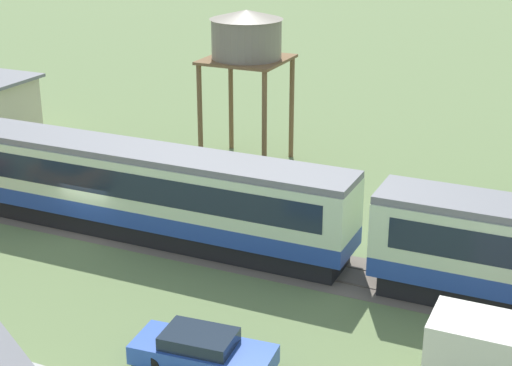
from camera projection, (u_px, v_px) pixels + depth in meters
The scene contains 6 objects.
ground_plane at pixel (93, 234), 36.39m from camera, with size 600.00×600.00×0.00m, color #607547.
passenger_train at pixel (147, 188), 35.46m from camera, with size 62.31×2.87×4.20m.
railway_track at pixel (237, 253), 34.55m from camera, with size 112.65×3.60×0.04m.
water_tower at pixel (246, 39), 43.35m from camera, with size 4.45×4.45×8.82m.
parked_car_blue at pixel (202, 351), 26.13m from camera, with size 4.92×2.26×1.30m.
delivery_truck_red at pixel (510, 364), 24.22m from camera, with size 5.49×2.20×2.60m.
Camera 1 is at (20.61, -27.07, 15.16)m, focal length 55.00 mm.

